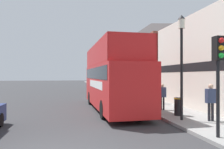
{
  "coord_description": "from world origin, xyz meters",
  "views": [
    {
      "loc": [
        0.39,
        -6.0,
        2.29
      ],
      "look_at": [
        3.23,
        9.19,
        2.35
      ],
      "focal_mm": 35.0,
      "sensor_mm": 36.0,
      "label": 1
    }
  ],
  "objects_px": {
    "parked_car_ahead_of_bus": "(105,90)",
    "pedestrian_second": "(211,99)",
    "pedestrian_third": "(162,94)",
    "lamp_post_nearest": "(182,48)",
    "tour_bus": "(112,81)",
    "lamp_post_second": "(135,60)",
    "litter_bin": "(178,106)",
    "lamp_post_third": "(116,68)",
    "traffic_signal": "(218,63)"
  },
  "relations": [
    {
      "from": "traffic_signal",
      "to": "lamp_post_second",
      "type": "height_order",
      "value": "lamp_post_second"
    },
    {
      "from": "tour_bus",
      "to": "traffic_signal",
      "type": "bearing_deg",
      "value": -74.58
    },
    {
      "from": "tour_bus",
      "to": "lamp_post_nearest",
      "type": "height_order",
      "value": "lamp_post_nearest"
    },
    {
      "from": "parked_car_ahead_of_bus",
      "to": "lamp_post_third",
      "type": "xyz_separation_m",
      "value": [
        1.55,
        1.79,
        2.43
      ]
    },
    {
      "from": "lamp_post_nearest",
      "to": "lamp_post_third",
      "type": "height_order",
      "value": "lamp_post_nearest"
    },
    {
      "from": "lamp_post_nearest",
      "to": "lamp_post_second",
      "type": "bearing_deg",
      "value": 91.25
    },
    {
      "from": "pedestrian_second",
      "to": "pedestrian_third",
      "type": "relative_size",
      "value": 1.08
    },
    {
      "from": "lamp_post_second",
      "to": "litter_bin",
      "type": "distance_m",
      "value": 6.82
    },
    {
      "from": "parked_car_ahead_of_bus",
      "to": "pedestrian_second",
      "type": "relative_size",
      "value": 2.5
    },
    {
      "from": "tour_bus",
      "to": "lamp_post_nearest",
      "type": "distance_m",
      "value": 5.55
    },
    {
      "from": "lamp_post_second",
      "to": "traffic_signal",
      "type": "bearing_deg",
      "value": -90.38
    },
    {
      "from": "lamp_post_nearest",
      "to": "tour_bus",
      "type": "bearing_deg",
      "value": 119.13
    },
    {
      "from": "tour_bus",
      "to": "parked_car_ahead_of_bus",
      "type": "distance_m",
      "value": 8.28
    },
    {
      "from": "litter_bin",
      "to": "tour_bus",
      "type": "bearing_deg",
      "value": 130.53
    },
    {
      "from": "pedestrian_third",
      "to": "lamp_post_third",
      "type": "xyz_separation_m",
      "value": [
        -0.56,
        11.49,
        2.03
      ]
    },
    {
      "from": "lamp_post_nearest",
      "to": "litter_bin",
      "type": "relative_size",
      "value": 5.33
    },
    {
      "from": "pedestrian_third",
      "to": "litter_bin",
      "type": "distance_m",
      "value": 2.01
    },
    {
      "from": "lamp_post_third",
      "to": "pedestrian_third",
      "type": "bearing_deg",
      "value": -87.23
    },
    {
      "from": "pedestrian_third",
      "to": "lamp_post_second",
      "type": "distance_m",
      "value": 4.87
    },
    {
      "from": "pedestrian_third",
      "to": "traffic_signal",
      "type": "relative_size",
      "value": 0.46
    },
    {
      "from": "traffic_signal",
      "to": "pedestrian_third",
      "type": "bearing_deg",
      "value": 84.51
    },
    {
      "from": "traffic_signal",
      "to": "lamp_post_nearest",
      "type": "xyz_separation_m",
      "value": [
        0.23,
        2.98,
        0.9
      ]
    },
    {
      "from": "parked_car_ahead_of_bus",
      "to": "traffic_signal",
      "type": "bearing_deg",
      "value": -86.01
    },
    {
      "from": "lamp_post_nearest",
      "to": "lamp_post_third",
      "type": "relative_size",
      "value": 1.18
    },
    {
      "from": "lamp_post_third",
      "to": "parked_car_ahead_of_bus",
      "type": "bearing_deg",
      "value": -130.84
    },
    {
      "from": "parked_car_ahead_of_bus",
      "to": "lamp_post_second",
      "type": "xyz_separation_m",
      "value": [
        1.59,
        -5.49,
        2.8
      ]
    },
    {
      "from": "traffic_signal",
      "to": "litter_bin",
      "type": "bearing_deg",
      "value": 81.05
    },
    {
      "from": "traffic_signal",
      "to": "lamp_post_third",
      "type": "relative_size",
      "value": 0.81
    },
    {
      "from": "tour_bus",
      "to": "litter_bin",
      "type": "xyz_separation_m",
      "value": [
        2.99,
        -3.49,
        -1.25
      ]
    },
    {
      "from": "parked_car_ahead_of_bus",
      "to": "litter_bin",
      "type": "height_order",
      "value": "parked_car_ahead_of_bus"
    },
    {
      "from": "lamp_post_second",
      "to": "parked_car_ahead_of_bus",
      "type": "bearing_deg",
      "value": 106.18
    },
    {
      "from": "pedestrian_third",
      "to": "lamp_post_second",
      "type": "bearing_deg",
      "value": 96.95
    },
    {
      "from": "traffic_signal",
      "to": "lamp_post_second",
      "type": "distance_m",
      "value": 10.29
    },
    {
      "from": "parked_car_ahead_of_bus",
      "to": "lamp_post_nearest",
      "type": "relative_size",
      "value": 0.86
    },
    {
      "from": "lamp_post_nearest",
      "to": "pedestrian_second",
      "type": "bearing_deg",
      "value": -20.76
    },
    {
      "from": "parked_car_ahead_of_bus",
      "to": "pedestrian_second",
      "type": "bearing_deg",
      "value": -78.81
    },
    {
      "from": "pedestrian_second",
      "to": "litter_bin",
      "type": "height_order",
      "value": "pedestrian_second"
    },
    {
      "from": "lamp_post_third",
      "to": "lamp_post_nearest",
      "type": "bearing_deg",
      "value": -89.21
    },
    {
      "from": "pedestrian_second",
      "to": "litter_bin",
      "type": "bearing_deg",
      "value": 117.36
    },
    {
      "from": "lamp_post_second",
      "to": "litter_bin",
      "type": "xyz_separation_m",
      "value": [
        0.58,
        -6.16,
        -2.86
      ]
    },
    {
      "from": "lamp_post_second",
      "to": "pedestrian_second",
      "type": "bearing_deg",
      "value": -79.77
    },
    {
      "from": "litter_bin",
      "to": "lamp_post_nearest",
      "type": "bearing_deg",
      "value": -110.58
    },
    {
      "from": "pedestrian_third",
      "to": "lamp_post_third",
      "type": "height_order",
      "value": "lamp_post_third"
    },
    {
      "from": "lamp_post_second",
      "to": "litter_bin",
      "type": "bearing_deg",
      "value": -84.65
    },
    {
      "from": "pedestrian_second",
      "to": "lamp_post_second",
      "type": "distance_m",
      "value": 8.21
    },
    {
      "from": "parked_car_ahead_of_bus",
      "to": "pedestrian_third",
      "type": "xyz_separation_m",
      "value": [
        2.1,
        -9.7,
        0.4
      ]
    },
    {
      "from": "tour_bus",
      "to": "lamp_post_second",
      "type": "distance_m",
      "value": 3.94
    },
    {
      "from": "pedestrian_third",
      "to": "lamp_post_second",
      "type": "height_order",
      "value": "lamp_post_second"
    },
    {
      "from": "pedestrian_third",
      "to": "parked_car_ahead_of_bus",
      "type": "bearing_deg",
      "value": 102.25
    },
    {
      "from": "pedestrian_second",
      "to": "lamp_post_nearest",
      "type": "bearing_deg",
      "value": 159.24
    }
  ]
}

